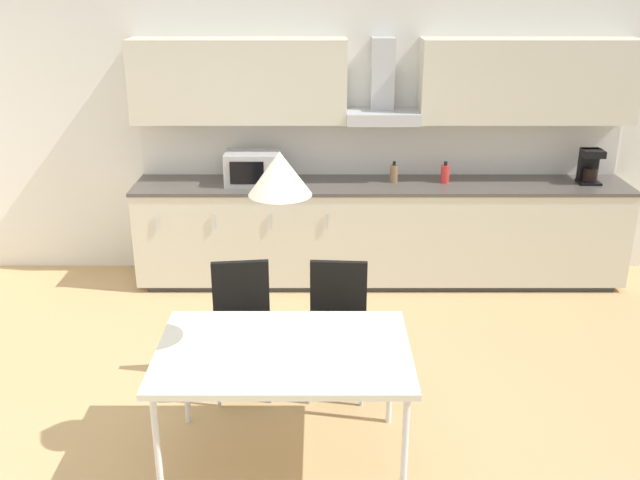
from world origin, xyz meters
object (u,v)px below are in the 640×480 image
Objects in this scene: dining_table at (286,356)px; chair_far_left at (245,314)px; coffee_maker at (593,166)px; pendant_lamp at (283,173)px; chair_far_right at (341,314)px; bottle_brown at (397,173)px; microwave at (256,168)px; bottle_red at (448,174)px.

chair_far_left is (-0.32, 0.83, -0.17)m from dining_table.
pendant_lamp is (-2.55, -2.63, 0.66)m from coffee_maker.
dining_table is at bearing -110.76° from chair_far_right.
bottle_brown is at bearing 73.66° from chair_far_right.
microwave is at bearing 111.50° from chair_far_right.
coffee_maker is 1.62× the size of bottle_brown.
bottle_brown is 2.21m from chair_far_left.
bottle_red is 1.02× the size of bottle_brown.
chair_far_left is at bearing -147.95° from coffee_maker.
microwave reaches higher than chair_far_left.
bottle_red is 3.02m from pendant_lamp.
chair_far_right is 0.64m from chair_far_left.
microwave is at bearing -178.15° from bottle_brown.
bottle_red is 0.22× the size of chair_far_right.
microwave reaches higher than chair_far_right.
coffee_maker is 1.26m from bottle_red.
microwave is 1.23m from bottle_brown.
dining_table is (-2.55, -2.63, -0.37)m from coffee_maker.
chair_far_right is 1.00× the size of chair_far_left.
bottle_red is 0.22× the size of chair_far_left.
coffee_maker reaches higher than bottle_red.
bottle_red is at bearing 61.46° from chair_far_right.
coffee_maker is 0.34× the size of chair_far_right.
bottle_brown reaches higher than dining_table.
pendant_lamp is at bearing -116.18° from bottle_red.
dining_table is at bearing -81.66° from microwave.
microwave is at bearing -179.49° from coffee_maker.
bottle_brown is (-0.45, 0.01, -0.00)m from bottle_red.
pendant_lamp is at bearing -68.97° from chair_far_left.
dining_table is 1.59× the size of chair_far_left.
coffee_maker is at bearing 0.51° from microwave.
chair_far_left is at bearing -122.79° from bottle_brown.
microwave is 0.55× the size of chair_far_left.
coffee_maker is at bearing 45.88° from dining_table.
chair_far_left is (-2.87, -1.80, -0.53)m from coffee_maker.
coffee_maker reaches higher than microwave.
pendant_lamp reaches higher than bottle_brown.
bottle_brown is 0.58× the size of pendant_lamp.
microwave reaches higher than dining_table.
bottle_red is at bearing -179.97° from coffee_maker.
bottle_brown is 0.13× the size of dining_table.
coffee_maker reaches higher than chair_far_right.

